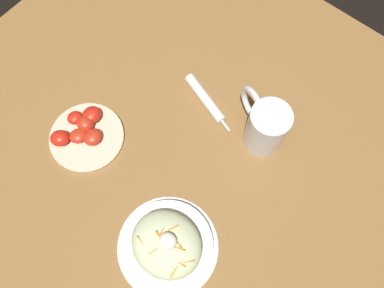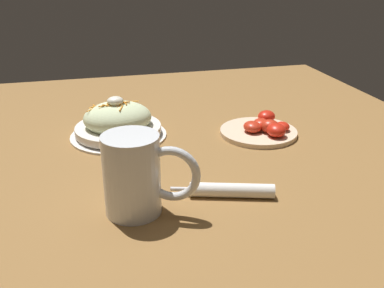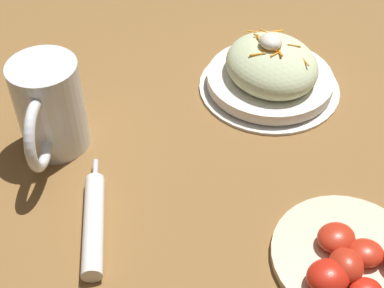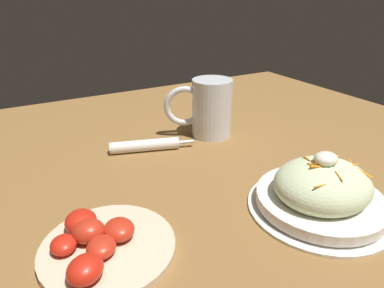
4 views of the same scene
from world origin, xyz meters
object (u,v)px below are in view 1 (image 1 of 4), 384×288
at_px(napkin_roll, 206,99).
at_px(tomato_plate, 84,133).
at_px(salad_plate, 167,245).
at_px(beer_mug, 265,128).

relative_size(napkin_roll, tomato_plate, 0.99).
bearing_deg(tomato_plate, salad_plate, -12.44).
height_order(napkin_roll, tomato_plate, tomato_plate).
height_order(salad_plate, tomato_plate, salad_plate).
distance_m(beer_mug, tomato_plate, 0.46).
bearing_deg(beer_mug, tomato_plate, -141.41).
xyz_separation_m(salad_plate, napkin_roll, (-0.17, 0.35, -0.02)).
relative_size(salad_plate, beer_mug, 1.47).
bearing_deg(beer_mug, napkin_roll, -177.48).
bearing_deg(napkin_roll, beer_mug, 2.52).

